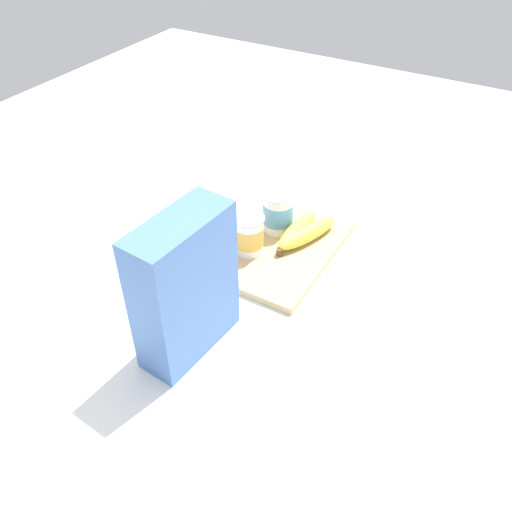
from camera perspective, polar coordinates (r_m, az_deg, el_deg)
ground_plane at (r=1.17m, az=2.68°, el=0.41°), size 2.40×2.40×0.00m
cutting_board at (r=1.16m, az=2.69°, el=0.74°), size 0.32×0.22×0.02m
cereal_box at (r=0.89m, az=-7.66°, el=-3.41°), size 0.20×0.10×0.27m
yogurt_cup_front at (r=1.11m, az=-0.76°, el=2.32°), size 0.07×0.07×0.09m
yogurt_cup_back at (r=1.18m, az=2.38°, el=4.79°), size 0.07×0.07×0.09m
banana_bunch at (r=1.17m, az=5.04°, el=2.60°), size 0.17×0.09×0.04m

